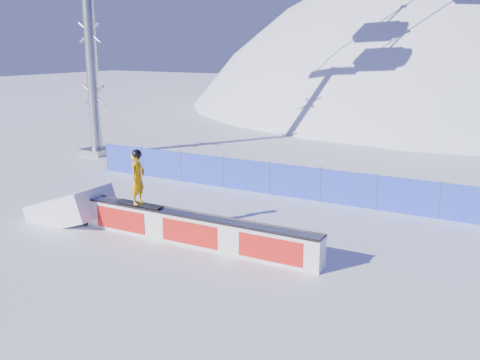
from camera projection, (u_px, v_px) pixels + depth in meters
The scene contains 6 objects.
ground at pixel (295, 247), 14.68m from camera, with size 160.00×160.00×0.00m, color white.
snow_hill at pixel (456, 281), 54.57m from camera, with size 64.00×64.00×64.00m.
safety_fence at pixel (348, 189), 18.33m from camera, with size 22.05×0.05×1.30m.
rail_box at pixel (194, 230), 14.69m from camera, with size 7.48×0.58×0.90m.
snow_ramp at pixel (72, 219), 16.99m from camera, with size 2.43×1.62×0.91m, color white, non-canonical shape.
snowboarder at pixel (138, 178), 15.28m from camera, with size 1.56×0.58×1.63m.
Camera 1 is at (5.44, -12.75, 5.36)m, focal length 40.00 mm.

